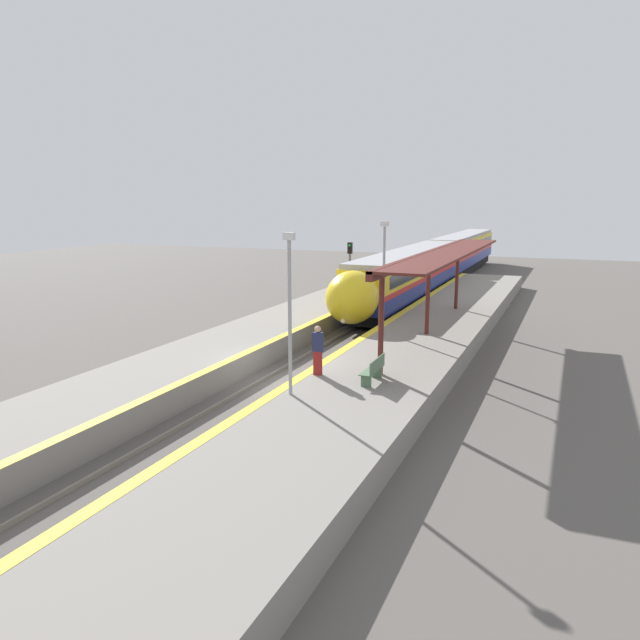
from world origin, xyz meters
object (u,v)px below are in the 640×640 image
object	(u,v)px
train	(438,261)
lamppost_mid	(384,270)
platform_bench	(374,369)
railway_signal	(350,271)
person_waiting	(318,349)
lamppost_near	(290,303)

from	to	relation	value
train	lamppost_mid	distance (m)	23.30
platform_bench	lamppost_mid	xyz separation A→B (m)	(-2.12, 8.04, 2.55)
lamppost_mid	train	bearing A→B (deg)	95.69
railway_signal	train	bearing A→B (deg)	80.21
train	person_waiting	bearing A→B (deg)	-85.86
lamppost_near	lamppost_mid	xyz separation A→B (m)	(0.00, 10.36, 0.00)
train	platform_bench	size ratio (longest dim) A/B	28.21
train	lamppost_near	xyz separation A→B (m)	(2.30, -33.47, 1.82)
person_waiting	lamppost_mid	size ratio (longest dim) A/B	0.34
platform_bench	train	bearing A→B (deg)	98.08
lamppost_mid	railway_signal	bearing A→B (deg)	119.08
lamppost_near	lamppost_mid	size ratio (longest dim) A/B	1.00
train	platform_bench	bearing A→B (deg)	-81.92
person_waiting	railway_signal	size ratio (longest dim) A/B	0.40
train	person_waiting	world-z (taller)	train
train	lamppost_near	world-z (taller)	lamppost_near
platform_bench	lamppost_mid	distance (m)	8.70
lamppost_near	lamppost_mid	distance (m)	10.36
platform_bench	lamppost_near	world-z (taller)	lamppost_near
platform_bench	railway_signal	distance (m)	18.11
person_waiting	lamppost_near	xyz separation A→B (m)	(0.06, -2.45, 2.07)
platform_bench	lamppost_mid	world-z (taller)	lamppost_mid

